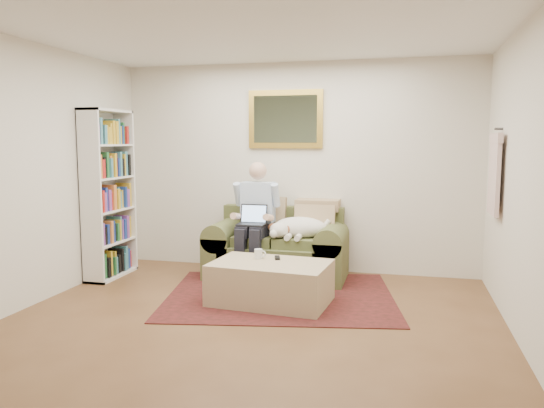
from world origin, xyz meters
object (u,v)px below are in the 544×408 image
at_px(seated_man, 254,221).
at_px(sleeping_dog, 300,227).
at_px(coffee_mug, 258,254).
at_px(ottoman, 271,283).
at_px(sofa, 277,254).
at_px(laptop, 253,219).
at_px(bookshelf, 109,194).

distance_m(seated_man, sleeping_dog, 0.55).
height_order(sleeping_dog, coffee_mug, sleeping_dog).
height_order(seated_man, sleeping_dog, seated_man).
relative_size(ottoman, coffee_mug, 11.57).
relative_size(sofa, ottoman, 1.42).
height_order(sofa, ottoman, sofa).
distance_m(laptop, bookshelf, 1.76).
height_order(ottoman, coffee_mug, coffee_mug).
height_order(laptop, bookshelf, bookshelf).
distance_m(seated_man, laptop, 0.07).
bearing_deg(seated_man, laptop, -90.00).
distance_m(laptop, coffee_mug, 0.78).
xyz_separation_m(seated_man, sleeping_dog, (0.54, 0.07, -0.06)).
xyz_separation_m(coffee_mug, bookshelf, (-1.98, 0.45, 0.53)).
height_order(seated_man, laptop, seated_man).
distance_m(sleeping_dog, coffee_mug, 0.88).
height_order(ottoman, bookshelf, bookshelf).
bearing_deg(bookshelf, laptop, 7.79).
bearing_deg(seated_man, sofa, 31.45).
distance_m(ottoman, bookshelf, 2.36).
height_order(sofa, laptop, laptop).
bearing_deg(ottoman, sofa, 99.63).
bearing_deg(sleeping_dog, bookshelf, -170.79).
xyz_separation_m(seated_man, laptop, (0.00, -0.06, 0.03)).
relative_size(sofa, sleeping_dog, 2.43).
distance_m(laptop, ottoman, 1.06).
relative_size(sleeping_dog, bookshelf, 0.34).
bearing_deg(laptop, sleeping_dog, 13.64).
bearing_deg(laptop, coffee_mug, -69.30).
bearing_deg(bookshelf, sofa, 12.88).
bearing_deg(seated_man, bookshelf, -170.14).
height_order(sofa, coffee_mug, sofa).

